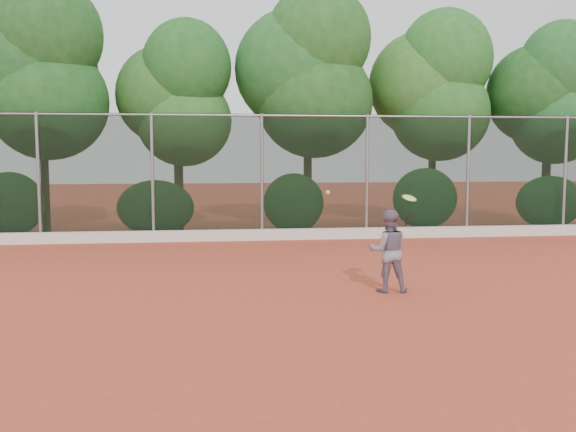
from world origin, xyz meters
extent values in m
plane|color=#B9442B|center=(0.00, 0.00, 0.00)|extent=(80.00, 80.00, 0.00)
cube|color=silver|center=(0.00, 6.82, 0.15)|extent=(24.00, 0.20, 0.30)
imported|color=slate|center=(1.64, -0.06, 0.72)|extent=(0.76, 0.62, 1.44)
cube|color=black|center=(0.00, 7.00, 1.75)|extent=(24.00, 0.01, 3.50)
cylinder|color=gray|center=(0.00, 7.00, 3.45)|extent=(24.00, 0.06, 0.06)
cylinder|color=gray|center=(-6.00, 7.00, 1.75)|extent=(0.09, 0.09, 3.50)
cylinder|color=gray|center=(-3.00, 7.00, 1.75)|extent=(0.09, 0.09, 3.50)
cylinder|color=gray|center=(0.00, 7.00, 1.75)|extent=(0.09, 0.09, 3.50)
cylinder|color=gray|center=(3.00, 7.00, 1.75)|extent=(0.09, 0.09, 3.50)
cylinder|color=gray|center=(6.00, 7.00, 1.75)|extent=(0.09, 0.09, 3.50)
cylinder|color=gray|center=(9.00, 7.00, 1.75)|extent=(0.09, 0.09, 3.50)
cylinder|color=#412619|center=(-6.30, 8.90, 1.45)|extent=(0.24, 0.24, 2.90)
ellipsoid|color=#2B6A28|center=(-6.10, 8.80, 3.90)|extent=(3.50, 2.90, 3.40)
ellipsoid|color=#286827|center=(-6.60, 9.10, 4.90)|extent=(3.80, 3.10, 3.70)
ellipsoid|color=#2B6526|center=(-6.00, 8.70, 5.80)|extent=(3.10, 2.60, 3.20)
cylinder|color=#452C1A|center=(-2.40, 9.30, 1.20)|extent=(0.28, 0.28, 2.40)
ellipsoid|color=#2A5E20|center=(-2.20, 9.20, 3.40)|extent=(2.90, 2.40, 2.80)
ellipsoid|color=#25561D|center=(-2.70, 9.50, 4.20)|extent=(3.20, 2.70, 3.10)
ellipsoid|color=#1B511C|center=(-2.10, 9.00, 5.00)|extent=(2.70, 2.30, 2.90)
cylinder|color=#442D1A|center=(1.60, 9.00, 1.50)|extent=(0.26, 0.26, 3.00)
ellipsoid|color=#316B28|center=(1.80, 8.90, 4.00)|extent=(3.60, 3.00, 3.50)
ellipsoid|color=#2F772D|center=(1.30, 9.20, 5.00)|extent=(3.90, 3.20, 3.80)
ellipsoid|color=#35742C|center=(1.90, 8.80, 5.90)|extent=(3.20, 2.70, 3.30)
cylinder|color=#46321B|center=(5.70, 9.20, 1.35)|extent=(0.24, 0.24, 2.70)
ellipsoid|color=#24581E|center=(5.90, 9.10, 3.70)|extent=(3.20, 2.70, 3.10)
ellipsoid|color=#2C5D20|center=(5.40, 9.40, 4.60)|extent=(3.50, 2.90, 3.40)
ellipsoid|color=#205B1F|center=(6.00, 9.00, 5.40)|extent=(3.00, 2.50, 3.10)
cylinder|color=#3B2416|center=(9.40, 8.80, 1.25)|extent=(0.28, 0.28, 2.50)
ellipsoid|color=#2C732E|center=(9.60, 8.70, 3.50)|extent=(3.00, 2.50, 2.90)
ellipsoid|color=#2B6325|center=(9.10, 9.00, 4.30)|extent=(3.30, 2.80, 3.20)
ellipsoid|color=#2C752E|center=(9.70, 8.60, 5.10)|extent=(2.80, 2.40, 3.00)
ellipsoid|color=#306727|center=(-7.00, 7.80, 1.00)|extent=(1.90, 1.00, 1.80)
ellipsoid|color=#316225|center=(-3.00, 7.80, 0.85)|extent=(2.20, 1.16, 1.60)
ellipsoid|color=#316C29|center=(1.00, 7.80, 0.95)|extent=(1.80, 1.04, 1.76)
ellipsoid|color=#2E772D|center=(5.00, 7.80, 1.05)|extent=(2.00, 1.10, 1.84)
ellipsoid|color=#296D2C|center=(9.00, 7.80, 0.90)|extent=(2.16, 1.12, 1.64)
cylinder|color=black|center=(1.94, -0.19, 1.31)|extent=(0.08, 0.15, 0.28)
torus|color=black|center=(1.94, -0.25, 1.66)|extent=(0.37, 0.36, 0.14)
cylinder|color=#CFEE46|center=(1.94, -0.25, 1.66)|extent=(0.31, 0.30, 0.11)
sphere|color=yellow|center=(0.50, -0.38, 1.78)|extent=(0.07, 0.07, 0.07)
camera|label=1|loc=(-1.45, -10.85, 2.44)|focal=40.00mm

